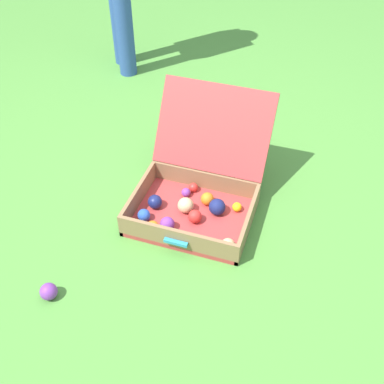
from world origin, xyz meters
TOP-DOWN VIEW (x-y plane):
  - ground_plane at (0.00, 0.00)m, footprint 16.00×16.00m
  - open_suitcase at (0.01, 0.04)m, footprint 0.57×0.71m
  - stray_ball_on_grass at (-0.41, -0.67)m, footprint 0.07×0.07m

SIDE VIEW (x-z plane):
  - ground_plane at x=0.00m, z-range 0.00..0.00m
  - stray_ball_on_grass at x=-0.41m, z-range 0.00..0.07m
  - open_suitcase at x=0.01m, z-range -0.14..0.36m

